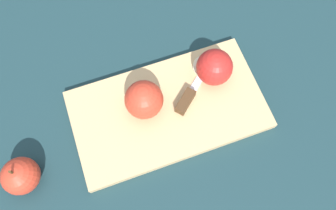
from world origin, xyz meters
TOP-DOWN VIEW (x-y plane):
  - ground_plane at (0.00, 0.00)m, footprint 4.00×4.00m
  - cutting_board at (0.00, 0.00)m, footprint 0.44×0.27m
  - apple_half_left at (-0.04, 0.02)m, footprint 0.08×0.08m
  - apple_half_right at (0.12, 0.03)m, footprint 0.08×0.08m
  - knife at (0.05, 0.00)m, footprint 0.14×0.11m
  - apple_slice at (0.12, 0.05)m, footprint 0.06×0.06m
  - apple_whole at (-0.33, -0.01)m, footprint 0.07×0.07m

SIDE VIEW (x-z plane):
  - ground_plane at x=0.00m, z-range 0.00..0.00m
  - cutting_board at x=0.00m, z-range 0.00..0.02m
  - apple_slice at x=0.12m, z-range 0.02..0.03m
  - knife at x=0.05m, z-range 0.02..0.04m
  - apple_whole at x=-0.33m, z-range -0.01..0.08m
  - apple_half_right at x=0.12m, z-range 0.02..0.10m
  - apple_half_left at x=-0.04m, z-range 0.02..0.10m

